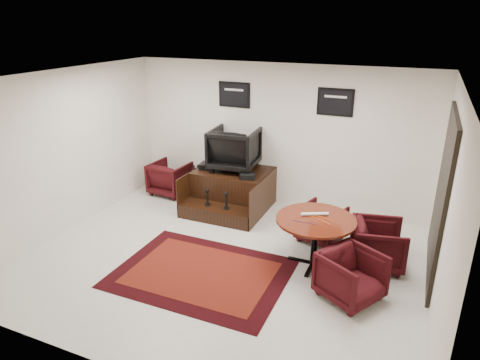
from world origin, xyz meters
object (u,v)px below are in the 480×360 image
Objects in this scene: shine_podium at (232,191)px; table_chair_corner at (351,274)px; armchair_side at (170,176)px; table_chair_window at (378,242)px; shine_chair at (234,147)px; meeting_table at (316,224)px; table_chair_back at (322,222)px.

shine_podium is 3.43m from table_chair_corner.
shine_podium is at bearing 179.20° from armchair_side.
armchair_side is 4.61m from table_chair_window.
armchair_side is (-1.51, -0.02, -0.83)m from shine_chair.
shine_podium is at bearing 82.40° from table_chair_corner.
meeting_table is 0.97m from table_chair_corner.
shine_podium is 1.68× the size of shine_chair.
shine_podium is 1.95× the size of table_chair_window.
shine_podium is 2.53m from meeting_table.
meeting_table is at bearing 100.42° from table_chair_window.
shine_podium is 2.03× the size of table_chair_corner.
shine_podium is 2.19× the size of table_chair_back.
meeting_table is 1.53× the size of table_chair_window.
table_chair_corner is at bearing 156.24° from armchair_side.
table_chair_window is at bearing 22.26° from meeting_table.
meeting_table is 0.88m from table_chair_back.
table_chair_window is at bearing 171.99° from table_chair_back.
table_chair_back is 0.89× the size of table_chair_window.
shine_chair is at bearing 90.00° from shine_podium.
table_chair_window is (2.94, -1.24, -0.83)m from shine_chair.
table_chair_back is at bearing 171.44° from armchair_side.
shine_podium reaches higher than table_chair_back.
shine_chair is 3.62m from table_chair_corner.
armchair_side is at bearing 155.97° from meeting_table.
shine_chair is at bearing -5.73° from table_chair_back.
meeting_table is 1.59× the size of table_chair_corner.
shine_chair reaches higher than armchair_side.
table_chair_corner is (4.22, -2.23, -0.01)m from armchair_side.
shine_podium is 1.97× the size of armchair_side.
shine_podium is 0.88m from shine_chair.
shine_chair is at bearing 141.85° from meeting_table.
armchair_side is at bearing 175.14° from shine_podium.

